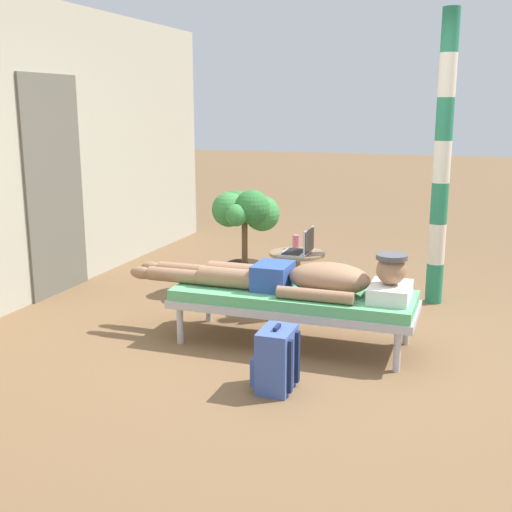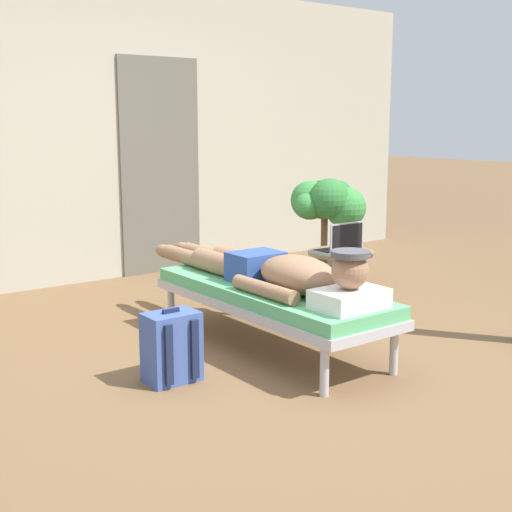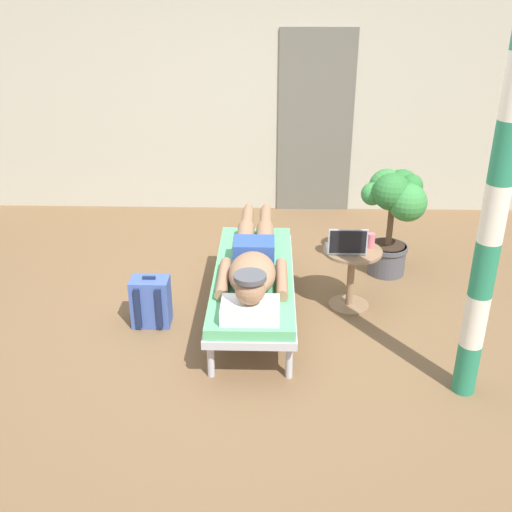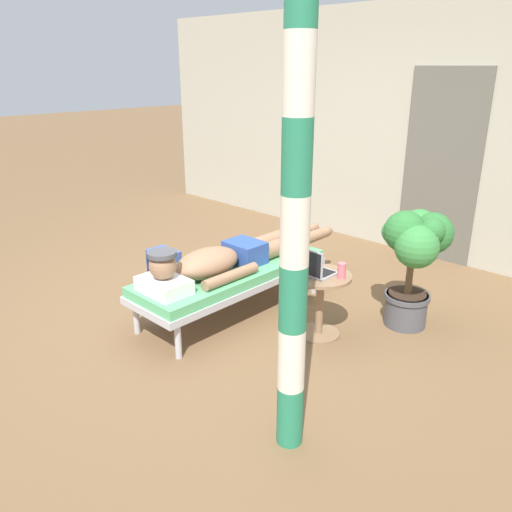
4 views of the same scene
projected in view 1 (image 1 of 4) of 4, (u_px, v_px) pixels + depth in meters
name	position (u px, v px, depth m)	size (l,w,h in m)	color
ground_plane	(310.00, 352.00, 4.75)	(40.00, 40.00, 0.00)	brown
house_door_panel	(54.00, 186.00, 6.06)	(0.84, 0.03, 2.04)	#625F54
lounge_chair	(293.00, 300.00, 4.83)	(0.64, 1.82, 0.42)	#B7B7BC
person_reclining	(299.00, 278.00, 4.78)	(0.53, 2.17, 0.33)	white
side_table	(297.00, 271.00, 5.63)	(0.48, 0.48, 0.52)	#8C6B4C
laptop	(301.00, 247.00, 5.51)	(0.31, 0.24, 0.23)	#A5A8AD
drink_glass	(296.00, 242.00, 5.73)	(0.06, 0.06, 0.12)	#D86672
backpack	(276.00, 360.00, 4.08)	(0.30, 0.26, 0.42)	#3F59A5
potted_plant	(245.00, 222.00, 6.17)	(0.55, 0.62, 1.00)	#4C4C51
porch_post	(442.00, 162.00, 5.65)	(0.15, 0.15, 2.56)	#267F59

